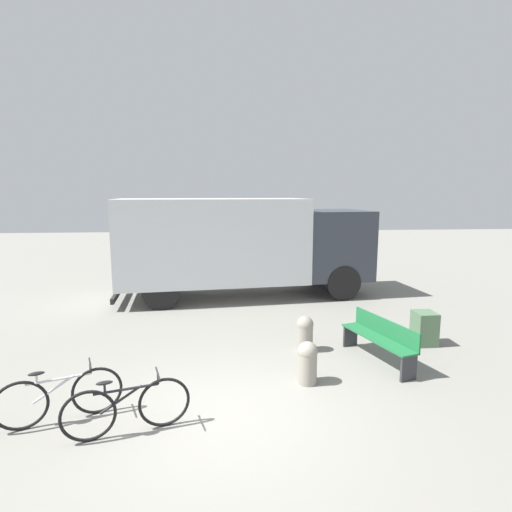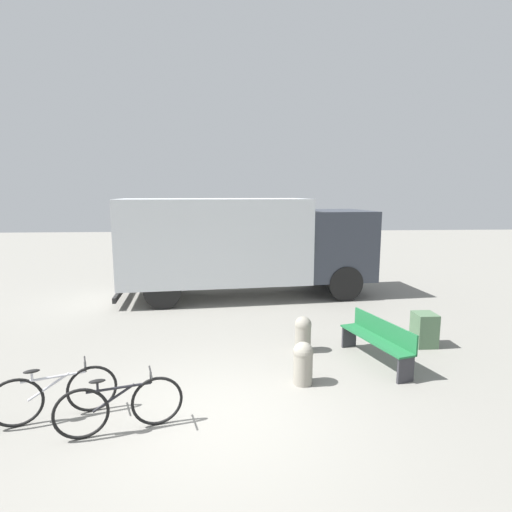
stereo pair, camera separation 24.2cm
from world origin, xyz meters
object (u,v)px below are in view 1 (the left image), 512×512
(delivery_truck, at_px, (242,242))
(bollard_near_bench, at_px, (308,361))
(bollard_far_bench, at_px, (305,332))
(utility_box, at_px, (424,328))
(park_bench, at_px, (380,337))
(bicycle_middle, at_px, (128,407))
(bicycle_near, at_px, (60,397))

(delivery_truck, height_order, bollard_near_bench, delivery_truck)
(bollard_far_bench, distance_m, utility_box, 2.74)
(park_bench, height_order, bollard_near_bench, park_bench)
(delivery_truck, relative_size, utility_box, 11.20)
(bicycle_middle, xyz_separation_m, bollard_far_bench, (3.10, 2.73, 0.02))
(bicycle_near, distance_m, bollard_far_bench, 4.77)
(bicycle_middle, xyz_separation_m, bollard_near_bench, (2.83, 1.27, 0.02))
(delivery_truck, height_order, utility_box, delivery_truck)
(bollard_near_bench, bearing_deg, delivery_truck, 97.56)
(bicycle_near, height_order, bicycle_middle, same)
(bicycle_middle, bearing_deg, bollard_far_bench, 25.46)
(park_bench, distance_m, bollard_near_bench, 1.83)
(bicycle_middle, distance_m, utility_box, 6.50)
(bollard_near_bench, height_order, utility_box, bollard_near_bench)
(bicycle_near, relative_size, utility_box, 2.24)
(park_bench, bearing_deg, bicycle_near, 90.36)
(bicycle_middle, height_order, utility_box, bicycle_middle)
(bicycle_middle, bearing_deg, bollard_near_bench, 8.17)
(bicycle_middle, bearing_deg, bicycle_near, 143.41)
(park_bench, bearing_deg, delivery_truck, 7.98)
(bollard_far_bench, bearing_deg, delivery_truck, 102.90)
(bicycle_middle, relative_size, bollard_far_bench, 2.22)
(park_bench, distance_m, bicycle_middle, 4.94)
(bollard_near_bench, xyz_separation_m, bollard_far_bench, (0.27, 1.47, -0.00))
(bicycle_near, distance_m, utility_box, 7.32)
(bollard_near_bench, distance_m, utility_box, 3.40)
(bicycle_near, xyz_separation_m, bicycle_middle, (1.05, -0.40, 0.00))
(bollard_near_bench, bearing_deg, bollard_far_bench, 79.71)
(bicycle_middle, distance_m, bollard_far_bench, 4.13)
(delivery_truck, xyz_separation_m, bollard_near_bench, (0.83, -6.25, -1.37))
(utility_box, bearing_deg, delivery_truck, 129.50)
(bicycle_near, height_order, utility_box, bicycle_near)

